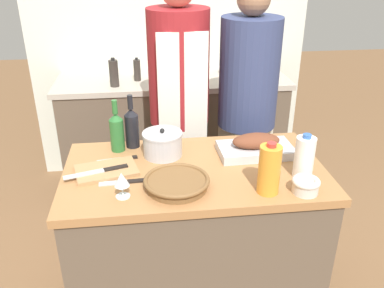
% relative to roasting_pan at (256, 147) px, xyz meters
% --- Properties ---
extents(kitchen_island, '(1.26, 0.70, 0.89)m').
position_rel_roasting_pan_xyz_m(kitchen_island, '(-0.33, -0.11, -0.49)').
color(kitchen_island, brown).
rests_on(kitchen_island, ground_plane).
extents(back_counter, '(1.79, 0.60, 0.93)m').
position_rel_roasting_pan_xyz_m(back_counter, '(-0.33, 1.26, -0.47)').
color(back_counter, brown).
rests_on(back_counter, ground_plane).
extents(back_wall, '(2.29, 0.10, 2.55)m').
position_rel_roasting_pan_xyz_m(back_wall, '(-0.33, 1.61, 0.34)').
color(back_wall, silver).
rests_on(back_wall, ground_plane).
extents(roasting_pan, '(0.38, 0.22, 0.11)m').
position_rel_roasting_pan_xyz_m(roasting_pan, '(0.00, 0.00, 0.00)').
color(roasting_pan, '#BCBCC1').
rests_on(roasting_pan, kitchen_island).
extents(wicker_basket, '(0.29, 0.29, 0.05)m').
position_rel_roasting_pan_xyz_m(wicker_basket, '(-0.43, -0.28, -0.02)').
color(wicker_basket, brown).
rests_on(wicker_basket, kitchen_island).
extents(cutting_board, '(0.32, 0.25, 0.02)m').
position_rel_roasting_pan_xyz_m(cutting_board, '(-0.75, -0.10, -0.03)').
color(cutting_board, '#AD7F51').
rests_on(cutting_board, kitchen_island).
extents(stock_pot, '(0.20, 0.20, 0.15)m').
position_rel_roasting_pan_xyz_m(stock_pot, '(-0.47, 0.05, 0.02)').
color(stock_pot, '#B7B7BC').
rests_on(stock_pot, kitchen_island).
extents(mixing_bowl, '(0.12, 0.12, 0.07)m').
position_rel_roasting_pan_xyz_m(mixing_bowl, '(0.12, -0.38, -0.01)').
color(mixing_bowl, beige).
rests_on(mixing_bowl, kitchen_island).
extents(juice_jug, '(0.10, 0.10, 0.24)m').
position_rel_roasting_pan_xyz_m(juice_jug, '(-0.04, -0.36, 0.07)').
color(juice_jug, orange).
rests_on(juice_jug, kitchen_island).
extents(milk_jug, '(0.09, 0.09, 0.22)m').
position_rel_roasting_pan_xyz_m(milk_jug, '(0.16, -0.25, 0.06)').
color(milk_jug, white).
rests_on(milk_jug, kitchen_island).
extents(wine_bottle_green, '(0.07, 0.07, 0.28)m').
position_rel_roasting_pan_xyz_m(wine_bottle_green, '(-0.70, 0.13, 0.07)').
color(wine_bottle_green, '#28662D').
rests_on(wine_bottle_green, kitchen_island).
extents(wine_bottle_dark, '(0.07, 0.07, 0.29)m').
position_rel_roasting_pan_xyz_m(wine_bottle_dark, '(-0.63, 0.17, 0.07)').
color(wine_bottle_dark, black).
rests_on(wine_bottle_dark, kitchen_island).
extents(wine_glass_left, '(0.07, 0.07, 0.12)m').
position_rel_roasting_pan_xyz_m(wine_glass_left, '(-0.66, -0.32, 0.04)').
color(wine_glass_left, silver).
rests_on(wine_glass_left, kitchen_island).
extents(knife_chef, '(0.30, 0.11, 0.01)m').
position_rel_roasting_pan_xyz_m(knife_chef, '(-0.78, -0.12, -0.02)').
color(knife_chef, '#B7B7BC').
rests_on(knife_chef, cutting_board).
extents(knife_paring, '(0.20, 0.06, 0.01)m').
position_rel_roasting_pan_xyz_m(knife_paring, '(-0.70, 0.02, -0.04)').
color(knife_paring, '#B7B7BC').
rests_on(knife_paring, kitchen_island).
extents(knife_bread, '(0.21, 0.04, 0.01)m').
position_rel_roasting_pan_xyz_m(knife_bread, '(-0.67, -0.21, -0.04)').
color(knife_bread, '#B7B7BC').
rests_on(knife_bread, kitchen_island).
extents(condiment_bottle_tall, '(0.07, 0.07, 0.17)m').
position_rel_roasting_pan_xyz_m(condiment_bottle_tall, '(0.10, 1.28, 0.08)').
color(condiment_bottle_tall, '#332D28').
rests_on(condiment_bottle_tall, back_counter).
extents(condiment_bottle_short, '(0.05, 0.05, 0.18)m').
position_rel_roasting_pan_xyz_m(condiment_bottle_short, '(-0.60, 1.23, 0.08)').
color(condiment_bottle_short, '#332D28').
rests_on(condiment_bottle_short, back_counter).
extents(condiment_bottle_extra, '(0.07, 0.07, 0.21)m').
position_rel_roasting_pan_xyz_m(condiment_bottle_extra, '(-0.77, 1.10, 0.10)').
color(condiment_bottle_extra, '#332D28').
rests_on(condiment_bottle_extra, back_counter).
extents(person_cook_aproned, '(0.37, 0.38, 1.74)m').
position_rel_roasting_pan_xyz_m(person_cook_aproned, '(-0.34, 0.61, 0.03)').
color(person_cook_aproned, beige).
rests_on(person_cook_aproned, ground_plane).
extents(person_cook_guest, '(0.37, 0.37, 1.69)m').
position_rel_roasting_pan_xyz_m(person_cook_guest, '(0.10, 0.57, -0.00)').
color(person_cook_guest, beige).
rests_on(person_cook_guest, ground_plane).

